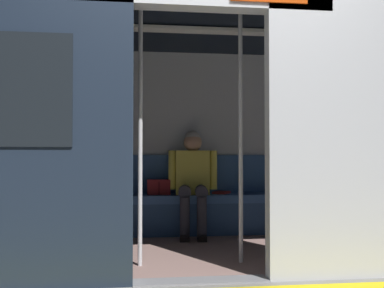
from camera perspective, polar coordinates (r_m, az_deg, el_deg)
name	(u,v)px	position (r m, az deg, el deg)	size (l,w,h in m)	color
ground_plane	(201,282)	(3.44, 1.10, -16.32)	(60.00, 60.00, 0.00)	gray
train_car	(177,94)	(4.45, -1.84, 6.11)	(6.40, 2.52, 2.25)	silver
bench_seat	(174,204)	(5.35, -2.14, -7.29)	(3.28, 0.44, 0.45)	#38609E
person_seated	(193,175)	(5.30, 0.10, -3.81)	(0.55, 0.70, 1.18)	#D8CC4C
handbag	(159,187)	(5.39, -4.07, -5.22)	(0.26, 0.15, 0.17)	maroon
book	(221,192)	(5.51, 3.59, -5.88)	(0.15, 0.22, 0.03)	#B22D2D
grab_pole_door	(140,135)	(3.83, -6.29, 1.13)	(0.04, 0.04, 2.11)	silver
grab_pole_far	(241,135)	(3.95, 5.91, 1.04)	(0.04, 0.04, 2.11)	silver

